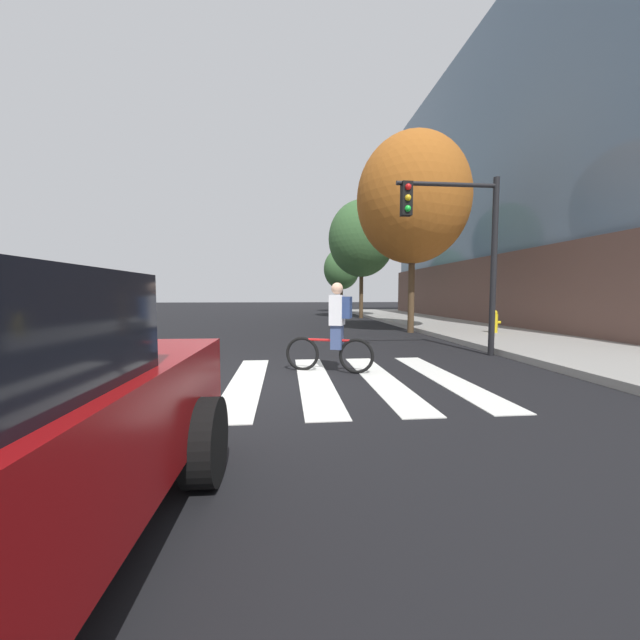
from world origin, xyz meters
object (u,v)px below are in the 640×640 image
object	(u,v)px
fire_hydrant	(494,322)
street_tree_mid	(362,239)
traffic_light_near	(461,235)
street_tree_far	(342,269)
street_tree_near	(413,199)
cyclist	(335,328)

from	to	relation	value
fire_hydrant	street_tree_mid	bearing A→B (deg)	103.95
traffic_light_near	street_tree_far	distance (m)	21.73
street_tree_far	fire_hydrant	bearing A→B (deg)	-82.21
street_tree_near	street_tree_mid	size ratio (longest dim) A/B	1.04
traffic_light_near	street_tree_far	size ratio (longest dim) A/B	0.80
fire_hydrant	street_tree_mid	xyz separation A→B (m)	(-2.52, 10.13, 4.30)
traffic_light_near	fire_hydrant	world-z (taller)	traffic_light_near
fire_hydrant	street_tree_far	xyz separation A→B (m)	(-2.48, 18.14, 3.02)
street_tree_near	street_tree_far	bearing A→B (deg)	90.36
fire_hydrant	street_tree_near	size ratio (longest dim) A/B	0.10
cyclist	street_tree_mid	distance (m)	16.18
traffic_light_near	cyclist	bearing A→B (deg)	-154.33
fire_hydrant	street_tree_far	distance (m)	18.56
fire_hydrant	street_tree_near	world-z (taller)	street_tree_near
fire_hydrant	street_tree_mid	distance (m)	11.29
traffic_light_near	fire_hydrant	xyz separation A→B (m)	(3.07, 3.57, -2.33)
fire_hydrant	cyclist	bearing A→B (deg)	-140.79
cyclist	fire_hydrant	world-z (taller)	cyclist
cyclist	traffic_light_near	world-z (taller)	traffic_light_near
fire_hydrant	street_tree_near	bearing A→B (deg)	144.93
traffic_light_near	street_tree_near	distance (m)	5.71
street_tree_far	cyclist	bearing A→B (deg)	-99.20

